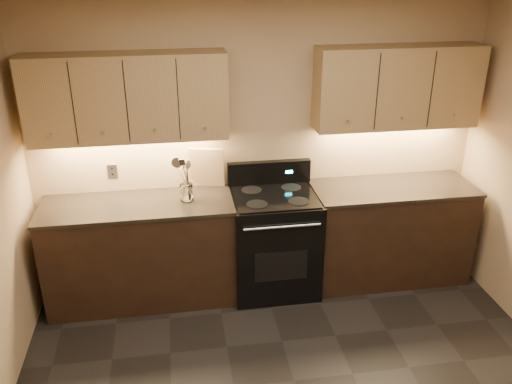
% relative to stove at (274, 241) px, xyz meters
% --- Properties ---
extents(ceiling, '(4.00, 4.00, 0.00)m').
position_rel_stove_xyz_m(ceiling, '(-0.08, -1.68, 2.12)').
color(ceiling, silver).
rests_on(ceiling, wall_back).
extents(wall_back, '(4.00, 0.04, 2.60)m').
position_rel_stove_xyz_m(wall_back, '(-0.08, 0.32, 0.82)').
color(wall_back, tan).
rests_on(wall_back, ground).
extents(counter_left, '(1.62, 0.62, 0.93)m').
position_rel_stove_xyz_m(counter_left, '(-1.18, 0.02, -0.01)').
color(counter_left, black).
rests_on(counter_left, ground).
extents(counter_right, '(1.46, 0.62, 0.93)m').
position_rel_stove_xyz_m(counter_right, '(1.10, 0.02, -0.01)').
color(counter_right, black).
rests_on(counter_right, ground).
extents(stove, '(0.76, 0.68, 1.14)m').
position_rel_stove_xyz_m(stove, '(0.00, 0.00, 0.00)').
color(stove, black).
rests_on(stove, ground).
extents(upper_cab_left, '(1.60, 0.30, 0.70)m').
position_rel_stove_xyz_m(upper_cab_left, '(-1.18, 0.17, 1.32)').
color(upper_cab_left, tan).
rests_on(upper_cab_left, wall_back).
extents(upper_cab_right, '(1.44, 0.30, 0.70)m').
position_rel_stove_xyz_m(upper_cab_right, '(1.10, 0.17, 1.32)').
color(upper_cab_right, tan).
rests_on(upper_cab_right, wall_back).
extents(outlet_plate, '(0.08, 0.01, 0.12)m').
position_rel_stove_xyz_m(outlet_plate, '(-1.38, 0.31, 0.64)').
color(outlet_plate, '#B2B5BA').
rests_on(outlet_plate, wall_back).
extents(utensil_crock, '(0.14, 0.14, 0.14)m').
position_rel_stove_xyz_m(utensil_crock, '(-0.76, 0.03, 0.52)').
color(utensil_crock, white).
rests_on(utensil_crock, counter_left).
extents(cutting_board, '(0.31, 0.15, 0.38)m').
position_rel_stove_xyz_m(cutting_board, '(-0.56, 0.27, 0.64)').
color(cutting_board, tan).
rests_on(cutting_board, counter_left).
extents(wooden_spoon, '(0.12, 0.08, 0.34)m').
position_rel_stove_xyz_m(wooden_spoon, '(-0.78, 0.03, 0.64)').
color(wooden_spoon, tan).
rests_on(wooden_spoon, utensil_crock).
extents(black_turner, '(0.10, 0.19, 0.34)m').
position_rel_stove_xyz_m(black_turner, '(-0.74, 0.02, 0.63)').
color(black_turner, black).
rests_on(black_turner, utensil_crock).
extents(steel_spatula, '(0.16, 0.12, 0.38)m').
position_rel_stove_xyz_m(steel_spatula, '(-0.72, 0.05, 0.65)').
color(steel_spatula, silver).
rests_on(steel_spatula, utensil_crock).
extents(steel_skimmer, '(0.21, 0.16, 0.37)m').
position_rel_stove_xyz_m(steel_skimmer, '(-0.72, 0.02, 0.65)').
color(steel_skimmer, silver).
rests_on(steel_skimmer, utensil_crock).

